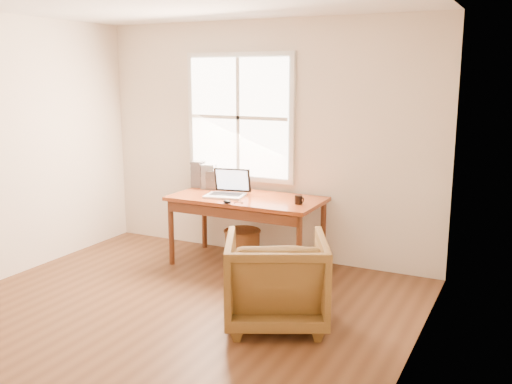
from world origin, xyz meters
TOP-DOWN VIEW (x-y plane):
  - room_shell at (-0.02, 0.16)m, footprint 4.04×4.54m
  - desk at (0.00, 1.80)m, footprint 1.60×0.80m
  - armchair at (0.89, 0.59)m, footprint 1.09×1.10m
  - wicker_stool at (-0.06, 1.80)m, footprint 0.42×0.42m
  - laptop at (-0.21, 1.70)m, footprint 0.46×0.48m
  - mouse at (-0.04, 1.45)m, footprint 0.11×0.08m
  - coffee_mug at (0.62, 1.73)m, footprint 0.10×0.10m
  - cd_stack_a at (-0.58, 2.01)m, footprint 0.16×0.15m
  - cd_stack_b at (-0.54, 2.01)m, footprint 0.17×0.16m
  - cd_stack_c at (-0.74, 2.04)m, footprint 0.14×0.12m
  - cd_stack_d at (-0.33, 2.15)m, footprint 0.18×0.18m

SIDE VIEW (x-z plane):
  - wicker_stool at x=-0.06m, z-range 0.00..0.37m
  - armchair at x=0.89m, z-range 0.00..0.75m
  - desk at x=0.00m, z-range 0.71..0.75m
  - mouse at x=-0.04m, z-range 0.75..0.78m
  - coffee_mug at x=0.62m, z-range 0.75..0.84m
  - cd_stack_d at x=-0.33m, z-range 0.75..0.93m
  - cd_stack_b at x=-0.54m, z-range 0.75..0.96m
  - cd_stack_a at x=-0.58m, z-range 0.75..1.03m
  - laptop at x=-0.21m, z-range 0.75..1.04m
  - cd_stack_c at x=-0.74m, z-range 0.75..1.05m
  - room_shell at x=-0.02m, z-range 0.00..2.64m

